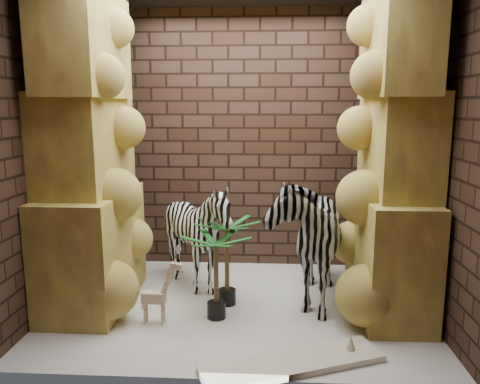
# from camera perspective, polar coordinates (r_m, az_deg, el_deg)

# --- Properties ---
(floor) EXTENTS (3.50, 3.50, 0.00)m
(floor) POSITION_cam_1_polar(r_m,az_deg,el_deg) (4.66, -0.34, -13.70)
(floor) COLOR silver
(floor) RESTS_ON ground
(wall_back) EXTENTS (3.50, 0.00, 3.50)m
(wall_back) POSITION_cam_1_polar(r_m,az_deg,el_deg) (5.51, 0.48, 6.22)
(wall_back) COLOR #311F14
(wall_back) RESTS_ON ground
(wall_front) EXTENTS (3.50, 0.00, 3.50)m
(wall_front) POSITION_cam_1_polar(r_m,az_deg,el_deg) (3.03, -1.87, 2.78)
(wall_front) COLOR #311F14
(wall_front) RESTS_ON ground
(wall_left) EXTENTS (0.00, 3.00, 3.00)m
(wall_left) POSITION_cam_1_polar(r_m,az_deg,el_deg) (4.72, -22.17, 4.75)
(wall_left) COLOR #311F14
(wall_left) RESTS_ON ground
(wall_right) EXTENTS (0.00, 3.00, 3.00)m
(wall_right) POSITION_cam_1_polar(r_m,az_deg,el_deg) (4.51, 22.50, 4.50)
(wall_right) COLOR #311F14
(wall_right) RESTS_ON ground
(rock_pillar_left) EXTENTS (0.68, 1.30, 3.00)m
(rock_pillar_left) POSITION_cam_1_polar(r_m,az_deg,el_deg) (4.58, -18.20, 4.85)
(rock_pillar_left) COLOR #DEC84E
(rock_pillar_left) RESTS_ON floor
(rock_pillar_right) EXTENTS (0.58, 1.25, 3.00)m
(rock_pillar_right) POSITION_cam_1_polar(r_m,az_deg,el_deg) (4.41, 18.44, 4.65)
(rock_pillar_right) COLOR #DEC84E
(rock_pillar_right) RESTS_ON floor
(zebra_right) EXTENTS (0.83, 1.35, 1.52)m
(zebra_right) POSITION_cam_1_polar(r_m,az_deg,el_deg) (4.63, 8.04, -3.97)
(zebra_right) COLOR white
(zebra_right) RESTS_ON floor
(zebra_left) EXTENTS (1.07, 1.27, 1.06)m
(zebra_left) POSITION_cam_1_polar(r_m,az_deg,el_deg) (4.88, -5.20, -5.96)
(zebra_left) COLOR white
(zebra_left) RESTS_ON floor
(giraffe_toy) EXTENTS (0.32, 0.12, 0.62)m
(giraffe_toy) POSITION_cam_1_polar(r_m,az_deg,el_deg) (4.26, -10.51, -11.73)
(giraffe_toy) COLOR beige
(giraffe_toy) RESTS_ON floor
(palm_front) EXTENTS (0.36, 0.36, 0.86)m
(palm_front) POSITION_cam_1_polar(r_m,az_deg,el_deg) (4.54, -1.60, -8.52)
(palm_front) COLOR #105122
(palm_front) RESTS_ON floor
(palm_back) EXTENTS (0.36, 0.36, 0.79)m
(palm_back) POSITION_cam_1_polar(r_m,az_deg,el_deg) (4.27, -2.94, -10.27)
(palm_back) COLOR #105122
(palm_back) RESTS_ON floor
(surfboard) EXTENTS (1.42, 0.84, 0.05)m
(surfboard) POSITION_cam_1_polar(r_m,az_deg,el_deg) (3.71, 6.46, -20.07)
(surfboard) COLOR beige
(surfboard) RESTS_ON floor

